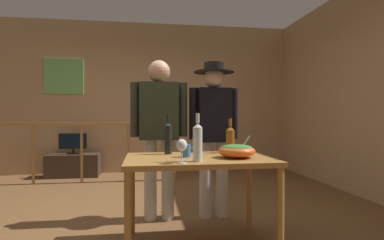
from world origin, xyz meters
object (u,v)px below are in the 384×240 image
object	(u,v)px
wine_bottle_dark	(168,137)
wine_bottle_clear	(198,141)
wine_bottle_amber	(230,139)
person_standing_right	(214,126)
person_standing_left	(159,125)
framed_picture	(64,76)
serving_table	(199,167)
mug_blue	(187,151)
salad_bowl	(237,150)
wine_glass	(182,146)
tv_console	(73,165)
flat_screen_tv	(73,142)
stair_railing	(114,142)

from	to	relation	value
wine_bottle_dark	wine_bottle_clear	bearing A→B (deg)	-69.44
wine_bottle_amber	person_standing_right	xyz separation A→B (m)	(-0.05, 0.48, 0.11)
wine_bottle_amber	person_standing_left	bearing A→B (deg)	142.77
framed_picture	serving_table	world-z (taller)	framed_picture
serving_table	mug_blue	distance (m)	0.16
salad_bowl	wine_glass	xyz separation A→B (m)	(-0.47, -0.23, 0.06)
tv_console	wine_bottle_amber	xyz separation A→B (m)	(2.04, -3.02, 0.67)
mug_blue	wine_bottle_amber	bearing A→B (deg)	28.73
tv_console	wine_bottle_dark	xyz separation A→B (m)	(1.47, -3.04, 0.69)
salad_bowl	wine_glass	size ratio (longest dim) A/B	1.73
wine_glass	person_standing_right	bearing A→B (deg)	66.15
flat_screen_tv	wine_bottle_clear	xyz separation A→B (m)	(1.65, -3.50, 0.27)
flat_screen_tv	wine_bottle_amber	world-z (taller)	wine_bottle_amber
framed_picture	person_standing_right	size ratio (longest dim) A/B	0.42
person_standing_right	wine_bottle_amber	bearing A→B (deg)	93.81
stair_railing	mug_blue	size ratio (longest dim) A/B	28.09
wine_bottle_dark	wine_bottle_amber	distance (m)	0.57
framed_picture	salad_bowl	distance (m)	4.40
wine_bottle_amber	person_standing_right	distance (m)	0.49
serving_table	flat_screen_tv	bearing A→B (deg)	117.63
tv_console	wine_bottle_amber	bearing A→B (deg)	-55.96
salad_bowl	wine_bottle_amber	distance (m)	0.35
wine_bottle_amber	wine_bottle_clear	distance (m)	0.64
wine_bottle_amber	wine_bottle_clear	bearing A→B (deg)	-127.66
tv_console	wine_bottle_amber	distance (m)	3.71
mug_blue	person_standing_left	size ratio (longest dim) A/B	0.07
serving_table	wine_glass	xyz separation A→B (m)	(-0.18, -0.32, 0.20)
flat_screen_tv	wine_glass	xyz separation A→B (m)	(1.53, -3.57, 0.24)
framed_picture	wine_bottle_dark	world-z (taller)	framed_picture
tv_console	flat_screen_tv	size ratio (longest dim) A/B	1.91
serving_table	mug_blue	xyz separation A→B (m)	(-0.10, 0.02, 0.13)
wine_glass	person_standing_right	xyz separation A→B (m)	(0.47, 1.06, 0.11)
flat_screen_tv	wine_bottle_amber	size ratio (longest dim) A/B	1.50
framed_picture	mug_blue	distance (m)	4.13
flat_screen_tv	salad_bowl	xyz separation A→B (m)	(2.00, -3.34, 0.18)
salad_bowl	person_standing_left	distance (m)	1.03
wine_glass	wine_bottle_amber	distance (m)	0.78
wine_glass	wine_bottle_clear	distance (m)	0.15
wine_bottle_clear	flat_screen_tv	bearing A→B (deg)	115.32
stair_railing	salad_bowl	bearing A→B (deg)	-66.14
stair_railing	wine_bottle_amber	bearing A→B (deg)	-62.46
stair_railing	mug_blue	bearing A→B (deg)	-72.58
framed_picture	serving_table	xyz separation A→B (m)	(1.93, -3.57, -1.16)
framed_picture	person_standing_left	distance (m)	3.38
stair_railing	wine_glass	bearing A→B (deg)	-75.81
stair_railing	mug_blue	distance (m)	2.84
salad_bowl	wine_bottle_amber	world-z (taller)	wine_bottle_amber
tv_console	person_standing_right	world-z (taller)	person_standing_right
mug_blue	person_standing_right	xyz separation A→B (m)	(0.39, 0.72, 0.18)
framed_picture	wine_glass	bearing A→B (deg)	-65.76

